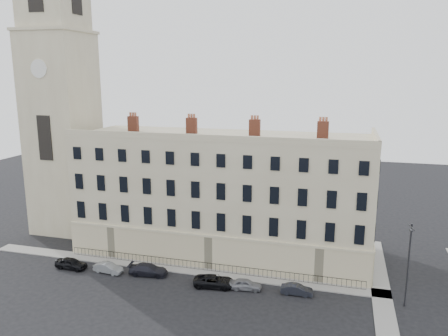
% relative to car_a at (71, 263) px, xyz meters
% --- Properties ---
extents(ground, '(160.00, 160.00, 0.00)m').
position_rel_car_a_xyz_m(ground, '(21.56, -1.84, -0.65)').
color(ground, black).
rests_on(ground, ground).
extents(terrace, '(36.22, 12.22, 17.00)m').
position_rel_car_a_xyz_m(terrace, '(15.59, 10.13, 6.85)').
color(terrace, '#C1B48F').
rests_on(terrace, ground).
extents(church_tower, '(8.00, 8.13, 44.00)m').
position_rel_car_a_xyz_m(church_tower, '(-8.44, 12.15, 18.01)').
color(church_tower, '#C1B48F').
rests_on(church_tower, ground).
extents(pavement_terrace, '(48.00, 2.00, 0.12)m').
position_rel_car_a_xyz_m(pavement_terrace, '(11.56, 3.16, -0.59)').
color(pavement_terrace, gray).
rests_on(pavement_terrace, ground).
extents(pavement_east_return, '(2.00, 24.00, 0.12)m').
position_rel_car_a_xyz_m(pavement_east_return, '(34.56, 6.16, -0.59)').
color(pavement_east_return, gray).
rests_on(pavement_east_return, ground).
extents(railings, '(35.00, 0.04, 0.96)m').
position_rel_car_a_xyz_m(railings, '(15.56, 3.56, -0.10)').
color(railings, black).
rests_on(railings, ground).
extents(car_a, '(3.86, 1.67, 1.30)m').
position_rel_car_a_xyz_m(car_a, '(0.00, 0.00, 0.00)').
color(car_a, black).
rests_on(car_a, ground).
extents(car_b, '(3.57, 1.56, 1.14)m').
position_rel_car_a_xyz_m(car_b, '(4.72, 0.21, -0.08)').
color(car_b, gray).
rests_on(car_b, ground).
extents(car_c, '(4.58, 2.26, 1.28)m').
position_rel_car_a_xyz_m(car_c, '(9.42, 0.87, -0.01)').
color(car_c, black).
rests_on(car_c, ground).
extents(car_d, '(4.68, 2.62, 1.23)m').
position_rel_car_a_xyz_m(car_d, '(17.42, 0.19, -0.03)').
color(car_d, black).
rests_on(car_d, ground).
extents(car_e, '(3.55, 1.74, 1.16)m').
position_rel_car_a_xyz_m(car_e, '(20.79, 0.45, -0.07)').
color(car_e, gray).
rests_on(car_e, ground).
extents(car_f, '(3.32, 1.23, 1.08)m').
position_rel_car_a_xyz_m(car_f, '(26.12, 0.81, -0.11)').
color(car_f, '#20222A').
rests_on(car_f, ground).
extents(streetlamp, '(0.50, 1.82, 8.49)m').
position_rel_car_a_xyz_m(streetlamp, '(36.54, 1.20, 4.05)').
color(streetlamp, '#2D2E32').
rests_on(streetlamp, ground).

